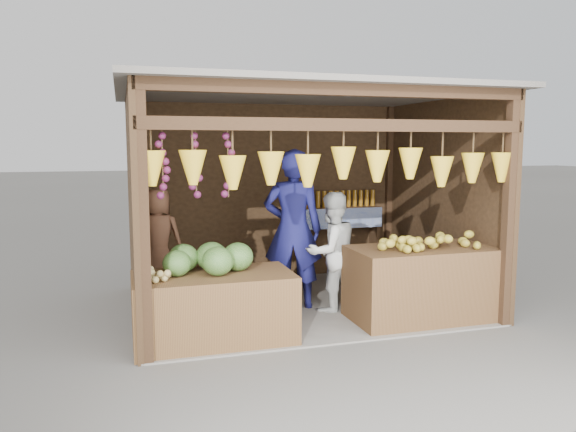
# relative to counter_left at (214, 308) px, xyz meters

# --- Properties ---
(ground) EXTENTS (80.00, 80.00, 0.00)m
(ground) POSITION_rel_counter_left_xyz_m (1.25, 1.03, -0.35)
(ground) COLOR #514F49
(ground) RESTS_ON ground
(stall_structure) EXTENTS (4.30, 3.30, 2.66)m
(stall_structure) POSITION_rel_counter_left_xyz_m (1.22, 0.99, 1.31)
(stall_structure) COLOR slate
(stall_structure) RESTS_ON ground
(back_shelf) EXTENTS (1.25, 0.32, 1.32)m
(back_shelf) POSITION_rel_counter_left_xyz_m (2.30, 2.31, 0.52)
(back_shelf) COLOR #382314
(back_shelf) RESTS_ON ground
(counter_left) EXTENTS (1.61, 0.85, 0.71)m
(counter_left) POSITION_rel_counter_left_xyz_m (0.00, 0.00, 0.00)
(counter_left) COLOR #51331B
(counter_left) RESTS_ON ground
(counter_right) EXTENTS (1.63, 0.85, 0.85)m
(counter_right) POSITION_rel_counter_left_xyz_m (2.40, 0.04, 0.07)
(counter_right) COLOR #482E18
(counter_right) RESTS_ON ground
(stool) EXTENTS (0.35, 0.35, 0.33)m
(stool) POSITION_rel_counter_left_xyz_m (-0.47, 1.13, -0.19)
(stool) COLOR black
(stool) RESTS_ON ground
(man_standing) EXTENTS (0.83, 0.68, 1.96)m
(man_standing) POSITION_rel_counter_left_xyz_m (1.13, 0.93, 0.63)
(man_standing) COLOR #151652
(man_standing) RESTS_ON ground
(woman_standing) EXTENTS (0.83, 0.73, 1.45)m
(woman_standing) POSITION_rel_counter_left_xyz_m (1.54, 0.69, 0.37)
(woman_standing) COLOR silver
(woman_standing) RESTS_ON ground
(vendor_seated) EXTENTS (0.68, 0.58, 1.19)m
(vendor_seated) POSITION_rel_counter_left_xyz_m (-0.47, 1.13, 0.57)
(vendor_seated) COLOR brown
(vendor_seated) RESTS_ON stool
(melon_pile) EXTENTS (1.00, 0.50, 0.32)m
(melon_pile) POSITION_rel_counter_left_xyz_m (-0.07, 0.07, 0.51)
(melon_pile) COLOR #124512
(melon_pile) RESTS_ON counter_left
(tanfruit_pile) EXTENTS (0.34, 0.40, 0.13)m
(tanfruit_pile) POSITION_rel_counter_left_xyz_m (-0.57, -0.09, 0.42)
(tanfruit_pile) COLOR #A5934C
(tanfruit_pile) RESTS_ON counter_left
(mango_pile) EXTENTS (1.40, 0.64, 0.22)m
(mango_pile) POSITION_rel_counter_left_xyz_m (2.44, -0.01, 0.60)
(mango_pile) COLOR orange
(mango_pile) RESTS_ON counter_right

